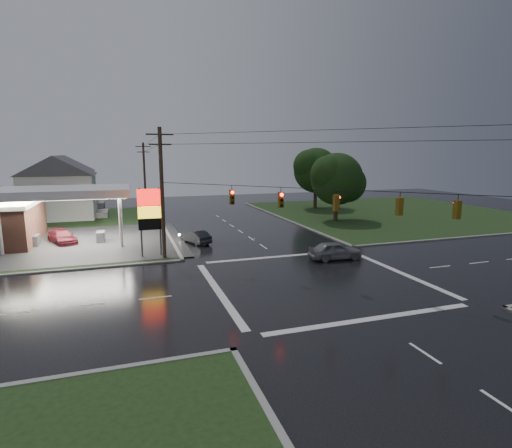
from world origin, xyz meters
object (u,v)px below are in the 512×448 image
object	(u,v)px
utility_pole_nw	(162,192)
house_far	(64,181)
house_near	(59,187)
utility_pole_n	(145,177)
car_crossing	(335,250)
pylon_sign	(150,211)
car_pump	(62,237)
tree_ne_near	(338,179)
car_north	(196,237)
tree_ne_far	(317,171)

from	to	relation	value
utility_pole_nw	house_far	size ratio (longest dim) A/B	1.00
house_near	house_far	xyz separation A→B (m)	(-1.00, 12.00, 0.00)
utility_pole_n	car_crossing	distance (m)	36.31
pylon_sign	car_pump	distance (m)	11.95
pylon_sign	tree_ne_near	distance (m)	27.23
tree_ne_near	car_crossing	bearing A→B (deg)	-119.82
pylon_sign	car_pump	xyz separation A→B (m)	(-8.13, 8.09, -3.34)
tree_ne_near	car_crossing	size ratio (longest dim) A/B	2.00
house_far	car_crossing	bearing A→B (deg)	-58.83
car_north	house_near	bearing A→B (deg)	-77.00
tree_ne_far	car_pump	world-z (taller)	tree_ne_far
utility_pole_n	pylon_sign	bearing A→B (deg)	-92.08
house_near	car_crossing	world-z (taller)	house_near
tree_ne_near	car_pump	bearing A→B (deg)	-174.07
car_north	car_pump	size ratio (longest dim) A/B	0.86
house_far	car_pump	world-z (taller)	house_far
tree_ne_near	pylon_sign	bearing A→B (deg)	-154.99
house_far	utility_pole_nw	bearing A→B (deg)	-72.08
tree_ne_near	car_pump	distance (m)	33.31
utility_pole_n	car_pump	bearing A→B (deg)	-115.19
utility_pole_nw	car_north	bearing A→B (deg)	55.22
utility_pole_nw	car_north	xyz separation A→B (m)	(3.54, 5.10, -5.07)
car_pump	pylon_sign	bearing A→B (deg)	-68.95
house_far	car_crossing	xyz separation A→B (m)	(26.19, -43.29, -3.64)
utility_pole_nw	car_crossing	distance (m)	15.37
house_far	tree_ne_near	bearing A→B (deg)	-35.77
tree_ne_near	car_north	bearing A→B (deg)	-159.80
house_near	tree_ne_far	distance (m)	38.19
pylon_sign	house_far	distance (m)	39.21
utility_pole_nw	car_pump	size ratio (longest dim) A/B	2.39
house_far	car_north	bearing A→B (deg)	-64.41
utility_pole_n	house_far	world-z (taller)	utility_pole_n
house_far	tree_ne_far	xyz separation A→B (m)	(39.10, -14.01, 1.77)
car_north	car_crossing	bearing A→B (deg)	113.87
house_far	car_north	size ratio (longest dim) A/B	2.78
pylon_sign	utility_pole_n	world-z (taller)	utility_pole_n
house_far	house_near	bearing A→B (deg)	-85.24
house_near	car_pump	size ratio (longest dim) A/B	2.40
house_near	car_north	xyz separation A→B (m)	(14.99, -21.40, -3.75)
utility_pole_n	tree_ne_far	bearing A→B (deg)	-8.55
house_far	car_north	xyz separation A→B (m)	(15.99, -33.40, -3.75)
pylon_sign	car_north	world-z (taller)	pylon_sign
car_crossing	pylon_sign	bearing A→B (deg)	73.39
tree_ne_far	house_near	bearing A→B (deg)	176.99
car_crossing	house_far	bearing A→B (deg)	35.99
tree_ne_far	car_north	world-z (taller)	tree_ne_far
utility_pole_nw	tree_ne_near	xyz separation A→B (m)	(23.64, 12.49, -0.16)
utility_pole_nw	utility_pole_n	xyz separation A→B (m)	(0.00, 28.50, -0.25)
tree_ne_far	car_crossing	xyz separation A→B (m)	(-12.91, -29.28, -5.41)
pylon_sign	utility_pole_n	size ratio (longest dim) A/B	0.57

